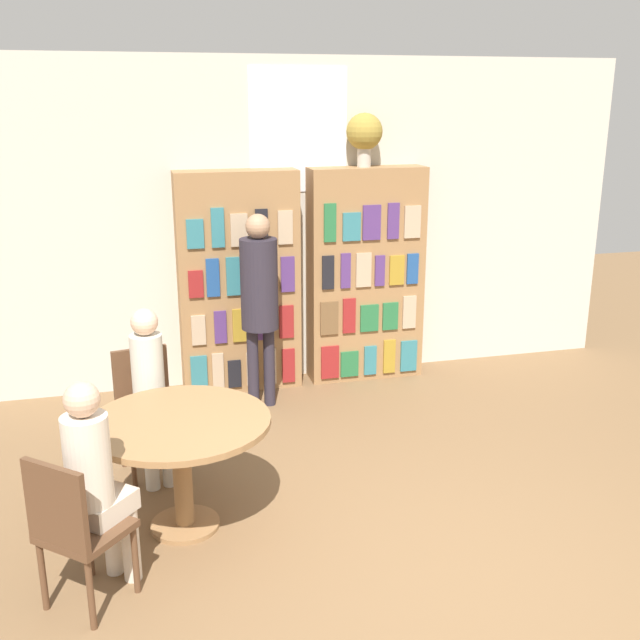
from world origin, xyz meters
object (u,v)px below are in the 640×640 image
Objects in this scene: chair_near_camera at (74,526)px; bookshelf_left at (239,283)px; seated_reader_left at (150,387)px; librarian_standing at (259,291)px; chair_left_side at (146,404)px; flower_vase at (364,133)px; reading_table at (180,439)px; seated_reader_right at (96,475)px; bookshelf_right at (366,275)px.

bookshelf_left is at bearing 108.03° from chair_near_camera.
bookshelf_left reaches higher than seated_reader_left.
bookshelf_left is 0.51m from librarian_standing.
seated_reader_left is (0.04, -0.18, 0.20)m from chair_left_side.
reading_table is at bearing -129.42° from flower_vase.
librarian_standing reaches higher than reading_table.
seated_reader_right is (-0.30, -1.42, 0.21)m from chair_left_side.
chair_near_camera and chair_left_side have the same top height.
seated_reader_right is 2.71m from librarian_standing.
bookshelf_left reaches higher than chair_near_camera.
seated_reader_right is at bearing -112.99° from bookshelf_left.
flower_vase is 3.46m from reading_table.
bookshelf_right reaches higher than seated_reader_right.
bookshelf_left and bookshelf_right have the same top height.
chair_near_camera is (-2.51, -2.99, -1.82)m from flower_vase.
seated_reader_right is at bearing -130.37° from bookshelf_right.
seated_reader_right is at bearing 62.92° from seated_reader_left.
flower_vase is at bearing 92.13° from seated_reader_right.
seated_reader_left is 1.00× the size of seated_reader_right.
chair_left_side is 0.72× the size of seated_reader_right.
chair_near_camera is 1.46m from seated_reader_left.
bookshelf_right is (1.21, -0.00, 0.00)m from bookshelf_left.
bookshelf_left is 1.00× the size of bookshelf_right.
reading_table is 1.25× the size of chair_left_side.
bookshelf_right reaches higher than librarian_standing.
bookshelf_right reaches higher than chair_near_camera.
bookshelf_right is 1.61× the size of seated_reader_left.
chair_left_side is 1.46m from seated_reader_right.
flower_vase is 1.74m from librarian_standing.
flower_vase reaches higher than chair_near_camera.
seated_reader_left is at bearing 116.92° from seated_reader_right.
chair_near_camera is 0.72× the size of seated_reader_right.
chair_near_camera is at bearing -132.06° from reading_table.
flower_vase reaches higher than librarian_standing.
chair_near_camera is at bearing 59.63° from seated_reader_left.
seated_reader_left reaches higher than reading_table.
librarian_standing is (1.01, 0.93, 0.55)m from chair_left_side.
reading_table is 0.90× the size of seated_reader_right.
flower_vase is at bearing 0.23° from bookshelf_left.
bookshelf_right is 2.25× the size of chair_near_camera.
librarian_standing reaches higher than seated_reader_right.
seated_reader_left is 1.28m from seated_reader_right.
reading_table is (-1.91, -2.32, -1.71)m from flower_vase.
bookshelf_right is 1.79× the size of reading_table.
seated_reader_left is (-0.88, -1.62, -0.30)m from bookshelf_left.
flower_vase is 4.31m from chair_near_camera.
seated_reader_left is at bearing 90.00° from chair_left_side.
seated_reader_left reaches higher than chair_near_camera.
chair_near_camera is (-1.33, -2.99, -0.50)m from bookshelf_left.
librarian_standing is at bearing -155.76° from bookshelf_right.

